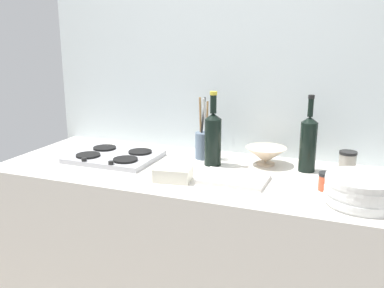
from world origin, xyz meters
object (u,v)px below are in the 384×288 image
(wine_bottle_leftmost, at_px, (308,143))
(mixing_bowl, at_px, (266,155))
(condiment_jar_front, at_px, (325,181))
(condiment_jar_rear, at_px, (347,163))
(utensil_crock, at_px, (204,143))
(wine_bottle_mid_left, at_px, (213,137))
(butter_dish, at_px, (173,174))
(plate_stack, at_px, (362,191))
(stovetop_hob, at_px, (115,156))
(cutting_board, at_px, (234,179))

(wine_bottle_leftmost, distance_m, mixing_bowl, 0.21)
(condiment_jar_front, bearing_deg, condiment_jar_rear, 71.77)
(utensil_crock, bearing_deg, condiment_jar_front, -22.53)
(wine_bottle_mid_left, relative_size, butter_dish, 2.28)
(condiment_jar_rear, bearing_deg, wine_bottle_mid_left, -174.16)
(wine_bottle_mid_left, bearing_deg, utensil_crock, 131.44)
(condiment_jar_rear, bearing_deg, butter_dish, -153.77)
(butter_dish, relative_size, utensil_crock, 0.50)
(butter_dish, bearing_deg, wine_bottle_mid_left, 72.84)
(wine_bottle_mid_left, bearing_deg, plate_stack, -21.86)
(stovetop_hob, xyz_separation_m, condiment_jar_front, (1.00, -0.07, 0.02))
(plate_stack, relative_size, wine_bottle_mid_left, 0.77)
(stovetop_hob, xyz_separation_m, plate_stack, (1.14, -0.18, 0.04))
(plate_stack, distance_m, condiment_jar_front, 0.17)
(mixing_bowl, bearing_deg, condiment_jar_rear, -4.63)
(condiment_jar_rear, bearing_deg, mixing_bowl, 175.37)
(condiment_jar_front, distance_m, cutting_board, 0.37)
(butter_dish, bearing_deg, condiment_jar_rear, 26.23)
(wine_bottle_leftmost, height_order, condiment_jar_rear, wine_bottle_leftmost)
(stovetop_hob, bearing_deg, condiment_jar_rear, 7.84)
(wine_bottle_leftmost, distance_m, butter_dish, 0.62)
(wine_bottle_mid_left, distance_m, cutting_board, 0.27)
(wine_bottle_mid_left, bearing_deg, cutting_board, -49.72)
(condiment_jar_front, bearing_deg, plate_stack, -37.11)
(stovetop_hob, bearing_deg, cutting_board, -8.53)
(plate_stack, distance_m, butter_dish, 0.74)
(butter_dish, bearing_deg, wine_bottle_leftmost, 33.55)
(utensil_crock, bearing_deg, mixing_bowl, 0.79)
(stovetop_hob, xyz_separation_m, cutting_board, (0.64, -0.10, -0.01))
(plate_stack, distance_m, wine_bottle_mid_left, 0.71)
(plate_stack, distance_m, utensil_crock, 0.81)
(wine_bottle_mid_left, distance_m, condiment_jar_front, 0.56)
(stovetop_hob, relative_size, butter_dish, 2.71)
(stovetop_hob, xyz_separation_m, wine_bottle_leftmost, (0.91, 0.15, 0.12))
(plate_stack, bearing_deg, condiment_jar_front, 142.89)
(condiment_jar_front, xyz_separation_m, cutting_board, (-0.37, -0.02, -0.03))
(plate_stack, bearing_deg, cutting_board, 170.90)
(plate_stack, relative_size, condiment_jar_front, 3.65)
(utensil_crock, distance_m, cutting_board, 0.36)
(condiment_jar_rear, distance_m, cutting_board, 0.51)
(plate_stack, distance_m, cutting_board, 0.51)
(wine_bottle_leftmost, xyz_separation_m, utensil_crock, (-0.50, 0.02, -0.05))
(stovetop_hob, relative_size, wine_bottle_mid_left, 1.19)
(plate_stack, relative_size, wine_bottle_leftmost, 0.77)
(utensil_crock, relative_size, cutting_board, 1.10)
(wine_bottle_leftmost, xyz_separation_m, mixing_bowl, (-0.19, 0.03, -0.09))
(wine_bottle_leftmost, relative_size, cutting_board, 1.24)
(mixing_bowl, xyz_separation_m, condiment_jar_front, (0.29, -0.25, -0.01))
(condiment_jar_front, bearing_deg, mixing_bowl, 138.88)
(plate_stack, relative_size, utensil_crock, 0.87)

